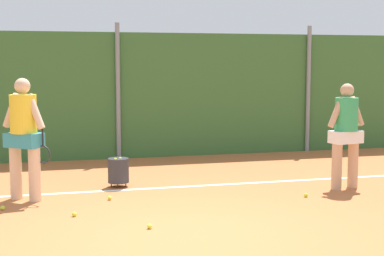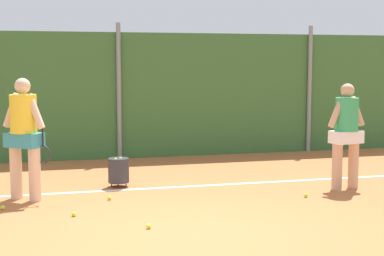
{
  "view_description": "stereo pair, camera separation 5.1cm",
  "coord_description": "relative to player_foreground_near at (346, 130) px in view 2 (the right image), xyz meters",
  "views": [
    {
      "loc": [
        -1.64,
        -6.85,
        2.14
      ],
      "look_at": [
        0.7,
        2.17,
        1.08
      ],
      "focal_mm": 54.56,
      "sensor_mm": 36.0,
      "label": 1
    },
    {
      "loc": [
        -1.59,
        -6.86,
        2.14
      ],
      "look_at": [
        0.7,
        2.17,
        1.08
      ],
      "focal_mm": 54.56,
      "sensor_mm": 36.0,
      "label": 2
    }
  ],
  "objects": [
    {
      "name": "tennis_ball_6",
      "position": [
        -3.65,
        -1.55,
        -0.97
      ],
      "size": [
        0.07,
        0.07,
        0.07
      ],
      "primitive_type": "sphere",
      "color": "#CCDB33",
      "rests_on": "ground_plane"
    },
    {
      "name": "fence_post_center",
      "position": [
        -3.32,
        4.02,
        0.49
      ],
      "size": [
        0.1,
        0.1,
        2.99
      ],
      "primitive_type": "cylinder",
      "color": "gray",
      "rests_on": "ground_plane"
    },
    {
      "name": "player_midcourt",
      "position": [
        -5.23,
        0.5,
        0.06
      ],
      "size": [
        0.72,
        0.6,
        1.9
      ],
      "rotation": [
        0.0,
        0.0,
        5.6
      ],
      "color": "beige",
      "rests_on": "ground_plane"
    },
    {
      "name": "court_baseline_paint",
      "position": [
        -3.32,
        0.82,
        -1.0
      ],
      "size": [
        11.53,
        0.1,
        0.01
      ],
      "primitive_type": "cube",
      "color": "white",
      "rests_on": "ground_plane"
    },
    {
      "name": "ground_plane",
      "position": [
        -3.32,
        -0.13,
        -1.0
      ],
      "size": [
        24.27,
        24.27,
        0.0
      ],
      "primitive_type": "plane",
      "color": "#B76638"
    },
    {
      "name": "ball_hopper",
      "position": [
        -3.7,
        1.09,
        -0.71
      ],
      "size": [
        0.36,
        0.36,
        0.51
      ],
      "color": "#2D2D33",
      "rests_on": "ground_plane"
    },
    {
      "name": "tennis_ball_5",
      "position": [
        -4.55,
        -0.7,
        -0.97
      ],
      "size": [
        0.07,
        0.07,
        0.07
      ],
      "primitive_type": "sphere",
      "color": "#CCDB33",
      "rests_on": "ground_plane"
    },
    {
      "name": "hedge_fence_backdrop",
      "position": [
        -3.32,
        4.19,
        0.39
      ],
      "size": [
        15.77,
        0.25,
        2.79
      ],
      "primitive_type": "cube",
      "color": "#386633",
      "rests_on": "ground_plane"
    },
    {
      "name": "player_foreground_near",
      "position": [
        0.0,
        0.0,
        0.0
      ],
      "size": [
        0.74,
        0.4,
        1.79
      ],
      "rotation": [
        0.0,
        0.0,
        3.34
      ],
      "color": "tan",
      "rests_on": "ground_plane"
    },
    {
      "name": "fence_post_right",
      "position": [
        1.23,
        4.02,
        0.49
      ],
      "size": [
        0.1,
        0.1,
        2.99
      ],
      "primitive_type": "cylinder",
      "color": "gray",
      "rests_on": "ground_plane"
    },
    {
      "name": "tennis_ball_2",
      "position": [
        -0.91,
        -0.42,
        -0.97
      ],
      "size": [
        0.07,
        0.07,
        0.07
      ],
      "primitive_type": "sphere",
      "color": "#CCDB33",
      "rests_on": "ground_plane"
    },
    {
      "name": "tennis_ball_4",
      "position": [
        -5.54,
        -0.07,
        -0.97
      ],
      "size": [
        0.07,
        0.07,
        0.07
      ],
      "primitive_type": "sphere",
      "color": "#CCDB33",
      "rests_on": "ground_plane"
    },
    {
      "name": "tennis_ball_0",
      "position": [
        -3.97,
        0.16,
        -0.97
      ],
      "size": [
        0.07,
        0.07,
        0.07
      ],
      "primitive_type": "sphere",
      "color": "#CCDB33",
      "rests_on": "ground_plane"
    }
  ]
}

